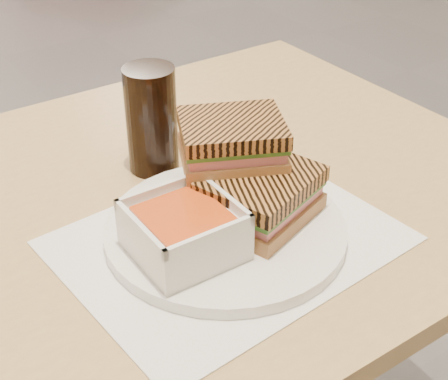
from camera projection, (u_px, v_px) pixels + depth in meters
main_table at (83, 301)px, 0.85m from camera, size 1.20×0.71×0.75m
tray_liner at (228, 241)px, 0.76m from camera, size 0.39×0.31×0.00m
plate at (225, 230)px, 0.77m from camera, size 0.28×0.28×0.02m
soup_bowl at (184, 232)px, 0.71m from camera, size 0.11×0.11×0.06m
panini_lower at (261, 196)px, 0.76m from camera, size 0.15×0.14×0.06m
panini_upper at (232, 141)px, 0.77m from camera, size 0.15×0.14×0.05m
cola_glass at (152, 120)px, 0.86m from camera, size 0.07×0.07×0.14m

